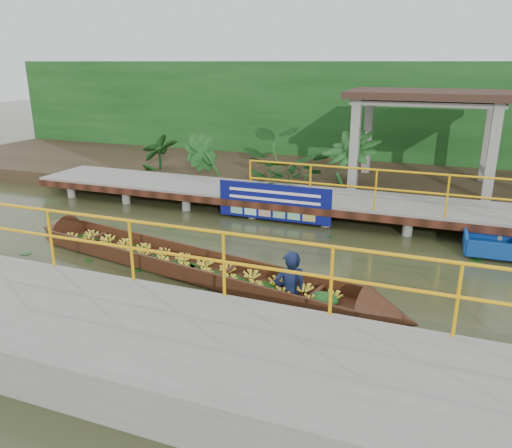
% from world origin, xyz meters
% --- Properties ---
extents(ground, '(80.00, 80.00, 0.00)m').
position_xyz_m(ground, '(0.00, 0.00, 0.00)').
color(ground, '#30351A').
rests_on(ground, ground).
extents(land_strip, '(30.00, 8.00, 0.45)m').
position_xyz_m(land_strip, '(0.00, 7.50, 0.23)').
color(land_strip, '#2E2417').
rests_on(land_strip, ground).
extents(far_dock, '(16.00, 2.06, 1.66)m').
position_xyz_m(far_dock, '(0.02, 3.43, 0.48)').
color(far_dock, gray).
rests_on(far_dock, ground).
extents(near_dock, '(18.00, 2.40, 1.73)m').
position_xyz_m(near_dock, '(1.00, -4.20, 0.30)').
color(near_dock, gray).
rests_on(near_dock, ground).
extents(pavilion, '(4.40, 3.00, 3.00)m').
position_xyz_m(pavilion, '(3.00, 6.30, 2.82)').
color(pavilion, gray).
rests_on(pavilion, ground).
extents(foliage_backdrop, '(30.00, 0.80, 4.00)m').
position_xyz_m(foliage_backdrop, '(0.00, 10.00, 2.00)').
color(foliage_backdrop, '#144114').
rests_on(foliage_backdrop, ground).
extents(vendor_boat, '(9.09, 2.56, 2.02)m').
position_xyz_m(vendor_boat, '(-0.55, -1.17, 0.23)').
color(vendor_boat, '#33190E').
rests_on(vendor_boat, ground).
extents(blue_banner, '(3.02, 0.04, 0.94)m').
position_xyz_m(blue_banner, '(-0.32, 2.48, 0.56)').
color(blue_banner, navy).
rests_on(blue_banner, ground).
extents(tropical_plants, '(14.22, 1.22, 1.52)m').
position_xyz_m(tropical_plants, '(0.77, 5.30, 1.21)').
color(tropical_plants, '#144114').
rests_on(tropical_plants, ground).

